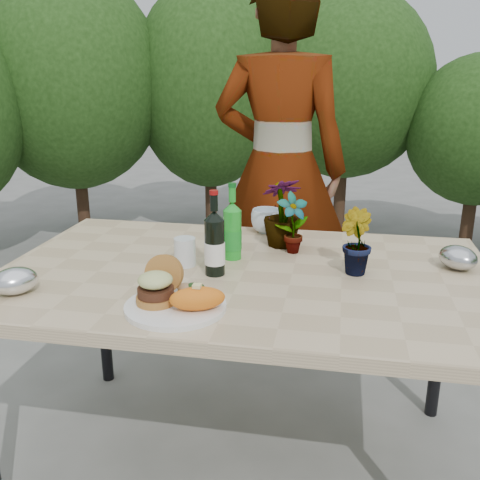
% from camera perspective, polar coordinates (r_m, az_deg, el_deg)
% --- Properties ---
extents(ground, '(80.00, 80.00, 0.00)m').
position_cam_1_polar(ground, '(2.14, 0.43, -22.39)').
color(ground, slate).
rests_on(ground, ground).
extents(patio_table, '(1.60, 1.00, 0.75)m').
position_cam_1_polar(patio_table, '(1.77, 0.48, -5.00)').
color(patio_table, tan).
rests_on(patio_table, ground).
extents(shrub_hedge, '(6.88, 5.17, 2.13)m').
position_cam_1_polar(shrub_hedge, '(3.23, 5.92, 13.56)').
color(shrub_hedge, '#382316').
rests_on(shrub_hedge, ground).
extents(dinner_plate, '(0.28, 0.28, 0.01)m').
position_cam_1_polar(dinner_plate, '(1.49, -6.88, -7.06)').
color(dinner_plate, white).
rests_on(dinner_plate, patio_table).
extents(burger_stack, '(0.11, 0.16, 0.11)m').
position_cam_1_polar(burger_stack, '(1.50, -8.76, -4.72)').
color(burger_stack, '#B7722D').
rests_on(burger_stack, dinner_plate).
extents(sweet_potato, '(0.17, 0.12, 0.06)m').
position_cam_1_polar(sweet_potato, '(1.43, -4.57, -6.24)').
color(sweet_potato, orange).
rests_on(sweet_potato, dinner_plate).
extents(grilled_veg, '(0.08, 0.05, 0.03)m').
position_cam_1_polar(grilled_veg, '(1.55, -5.28, -5.05)').
color(grilled_veg, olive).
rests_on(grilled_veg, dinner_plate).
extents(wine_bottle, '(0.07, 0.07, 0.27)m').
position_cam_1_polar(wine_bottle, '(1.69, -2.73, -0.45)').
color(wine_bottle, black).
rests_on(wine_bottle, patio_table).
extents(sparkling_water, '(0.06, 0.06, 0.27)m').
position_cam_1_polar(sparkling_water, '(1.83, -0.82, 0.92)').
color(sparkling_water, green).
rests_on(sparkling_water, patio_table).
extents(plastic_cup, '(0.07, 0.07, 0.09)m').
position_cam_1_polar(plastic_cup, '(1.79, -5.89, -1.26)').
color(plastic_cup, silver).
rests_on(plastic_cup, patio_table).
extents(seedling_left, '(0.14, 0.12, 0.22)m').
position_cam_1_polar(seedling_left, '(1.90, 5.64, 1.79)').
color(seedling_left, '#2C5E20').
rests_on(seedling_left, patio_table).
extents(seedling_mid, '(0.14, 0.15, 0.21)m').
position_cam_1_polar(seedling_mid, '(1.74, 12.17, -0.18)').
color(seedling_mid, '#235B1F').
rests_on(seedling_mid, patio_table).
extents(seedling_right, '(0.20, 0.20, 0.26)m').
position_cam_1_polar(seedling_right, '(1.97, 4.55, 2.97)').
color(seedling_right, '#285B1F').
rests_on(seedling_right, patio_table).
extents(blue_bowl, '(0.16, 0.16, 0.10)m').
position_cam_1_polar(blue_bowl, '(2.15, 2.81, 2.06)').
color(blue_bowl, silver).
rests_on(blue_bowl, patio_table).
extents(foil_packet_left, '(0.17, 0.17, 0.08)m').
position_cam_1_polar(foil_packet_left, '(1.70, -22.89, -4.04)').
color(foil_packet_left, silver).
rests_on(foil_packet_left, patio_table).
extents(foil_packet_right, '(0.17, 0.17, 0.08)m').
position_cam_1_polar(foil_packet_right, '(1.89, 22.23, -1.74)').
color(foil_packet_right, '#ADB0B4').
rests_on(foil_packet_right, patio_table).
extents(person, '(0.67, 0.45, 1.81)m').
position_cam_1_polar(person, '(2.67, 4.30, 7.52)').
color(person, '#926949').
rests_on(person, ground).
extents(terracotta_pot, '(0.17, 0.17, 0.14)m').
position_cam_1_polar(terracotta_pot, '(4.17, -17.77, -1.40)').
color(terracotta_pot, '#B5432E').
rests_on(terracotta_pot, ground).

